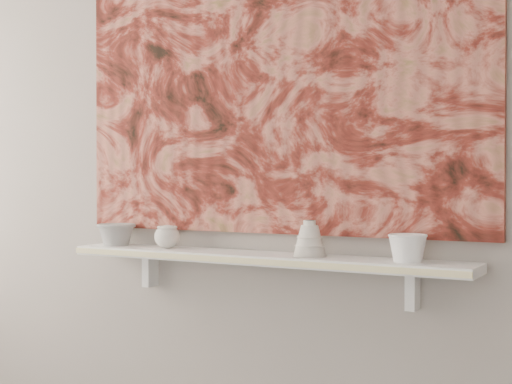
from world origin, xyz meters
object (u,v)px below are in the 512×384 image
Objects in this scene: shelf at (258,258)px; bowl_grey at (116,234)px; bell_vessel at (310,238)px; painting at (270,68)px; cup_cream at (167,237)px; bowl_white at (408,248)px.

shelf is 9.86× the size of bowl_grey.
painting is at bearing 156.18° from bell_vessel.
shelf is at bearing -90.00° from painting.
shelf is at bearing 0.00° from cup_cream.
bell_vessel is (0.18, -0.08, -0.55)m from painting.
cup_cream is 0.86m from bowl_white.
cup_cream reaches higher than shelf.
bowl_grey is 1.09m from bowl_white.
bowl_grey is 1.26× the size of bowl_white.
painting is 13.30× the size of bowl_white.
shelf is 0.63m from painting.
cup_cream is (0.23, 0.00, -0.00)m from bowl_grey.
shelf is 12.44× the size of bell_vessel.
bell_vessel is at bearing 180.00° from bowl_white.
bowl_white is (0.50, -0.08, -0.57)m from painting.
bowl_grey is at bearing -172.30° from painting.
bell_vessel is at bearing -23.82° from painting.
bowl_white is at bearing -9.23° from painting.
painting is 0.83m from bowl_grey.
shelf is at bearing 0.00° from bowl_grey.
painting is at bearing 90.00° from shelf.
shelf is 0.50m from bowl_white.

